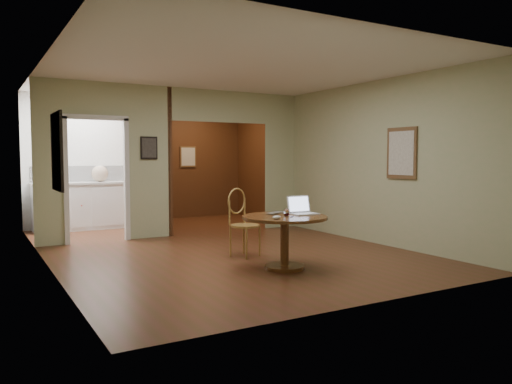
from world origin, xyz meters
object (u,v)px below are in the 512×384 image
chair (242,218)px  open_laptop (302,209)px  dining_table (285,230)px  closed_laptop (278,213)px

chair → open_laptop: bearing=-89.3°
dining_table → chair: (-0.08, 1.02, 0.04)m
open_laptop → chair: bearing=114.5°
dining_table → chair: 1.02m
dining_table → closed_laptop: closed_laptop is taller
chair → open_laptop: 1.05m
dining_table → closed_laptop: (0.03, 0.22, 0.19)m
dining_table → open_laptop: open_laptop is taller
open_laptop → dining_table: bearing=-166.2°
chair → open_laptop: size_ratio=2.83×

